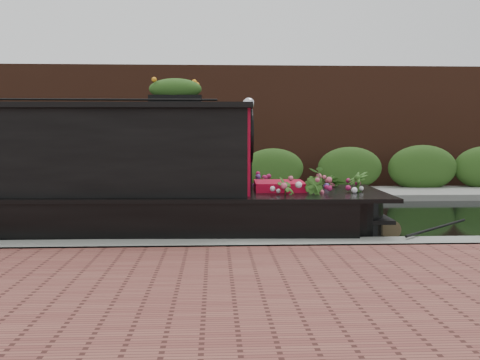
{
  "coord_description": "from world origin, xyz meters",
  "views": [
    {
      "loc": [
        0.38,
        -10.8,
        1.79
      ],
      "look_at": [
        0.86,
        -0.6,
        0.9
      ],
      "focal_mm": 40.0,
      "sensor_mm": 36.0,
      "label": 1
    }
  ],
  "objects": [
    {
      "name": "near_bank_coping",
      "position": [
        0.0,
        -3.3,
        0.0
      ],
      "size": [
        40.0,
        0.6,
        0.5
      ],
      "primitive_type": "cube",
      "color": "gray",
      "rests_on": "ground"
    },
    {
      "name": "rope_fender",
      "position": [
        3.36,
        -1.85,
        0.17
      ],
      "size": [
        0.33,
        0.35,
        0.33
      ],
      "primitive_type": "cylinder",
      "rotation": [
        1.57,
        0.0,
        0.0
      ],
      "color": "brown",
      "rests_on": "ground"
    },
    {
      "name": "far_brick_wall",
      "position": [
        0.0,
        7.2,
        0.0
      ],
      "size": [
        40.0,
        1.0,
        8.0
      ],
      "primitive_type": "cube",
      "color": "#4A2619",
      "rests_on": "ground"
    },
    {
      "name": "ground",
      "position": [
        0.0,
        0.0,
        0.0
      ],
      "size": [
        80.0,
        80.0,
        0.0
      ],
      "primitive_type": "plane",
      "color": "black",
      "rests_on": "ground"
    },
    {
      "name": "far_hedge",
      "position": [
        0.0,
        5.1,
        0.0
      ],
      "size": [
        40.0,
        1.1,
        2.8
      ],
      "primitive_type": "cube",
      "color": "#2A4D19",
      "rests_on": "ground"
    },
    {
      "name": "far_bank_path",
      "position": [
        0.0,
        4.2,
        0.0
      ],
      "size": [
        40.0,
        2.4,
        0.34
      ],
      "primitive_type": "cube",
      "color": "gray",
      "rests_on": "ground"
    }
  ]
}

